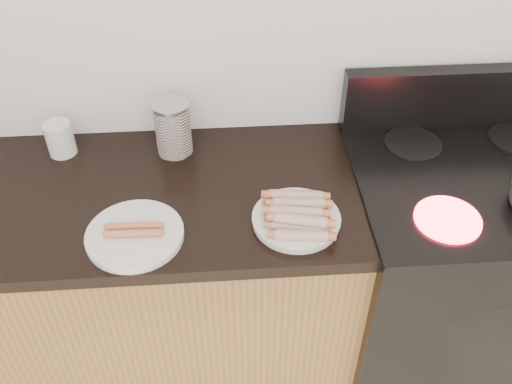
{
  "coord_description": "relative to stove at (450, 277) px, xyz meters",
  "views": [
    {
      "loc": [
        0.01,
        0.44,
        2.0
      ],
      "look_at": [
        0.1,
        1.62,
        0.95
      ],
      "focal_mm": 40.0,
      "sensor_mm": 36.0,
      "label": 1
    }
  ],
  "objects": [
    {
      "name": "stove",
      "position": [
        0.0,
        0.0,
        0.0
      ],
      "size": [
        0.76,
        0.65,
        0.91
      ],
      "color": "black",
      "rests_on": "floor"
    },
    {
      "name": "side_plate",
      "position": [
        -1.01,
        -0.16,
        0.45
      ],
      "size": [
        0.33,
        0.33,
        0.02
      ],
      "primitive_type": "cylinder",
      "rotation": [
        0.0,
        0.0,
        -0.33
      ],
      "color": "white",
      "rests_on": "counter_slab"
    },
    {
      "name": "burner_far_left",
      "position": [
        -0.17,
        0.17,
        0.46
      ],
      "size": [
        0.18,
        0.18,
        0.01
      ],
      "primitive_type": "cylinder",
      "color": "black",
      "rests_on": "stove"
    },
    {
      "name": "plain_sausages",
      "position": [
        -1.01,
        -0.16,
        0.47
      ],
      "size": [
        0.14,
        0.05,
        0.02
      ],
      "rotation": [
        0.0,
        0.0,
        -0.03
      ],
      "color": "#C67533",
      "rests_on": "side_plate"
    },
    {
      "name": "mug",
      "position": [
        -1.27,
        0.23,
        0.5
      ],
      "size": [
        0.1,
        0.1,
        0.11
      ],
      "primitive_type": "cylinder",
      "rotation": [
        0.0,
        0.0,
        0.2
      ],
      "color": "white",
      "rests_on": "counter_slab"
    },
    {
      "name": "stove_panel",
      "position": [
        0.0,
        0.28,
        0.55
      ],
      "size": [
        0.76,
        0.06,
        0.2
      ],
      "primitive_type": "cube",
      "color": "black",
      "rests_on": "stove"
    },
    {
      "name": "cabinet_base",
      "position": [
        -1.48,
        0.01,
        -0.03
      ],
      "size": [
        2.2,
        0.59,
        0.86
      ],
      "primitive_type": "cube",
      "color": "#97622D",
      "rests_on": "floor"
    },
    {
      "name": "wall_back",
      "position": [
        -0.78,
        0.32,
        0.84
      ],
      "size": [
        4.0,
        0.04,
        2.6
      ],
      "primitive_type": "cube",
      "color": "silver",
      "rests_on": "ground"
    },
    {
      "name": "burner_near_left",
      "position": [
        -0.17,
        -0.17,
        0.46
      ],
      "size": [
        0.18,
        0.18,
        0.01
      ],
      "primitive_type": "cylinder",
      "color": "#FF1E2D",
      "rests_on": "stove"
    },
    {
      "name": "main_plate",
      "position": [
        -0.58,
        -0.14,
        0.45
      ],
      "size": [
        0.31,
        0.31,
        0.02
      ],
      "primitive_type": "cylinder",
      "rotation": [
        0.0,
        0.0,
        -0.42
      ],
      "color": "white",
      "rests_on": "counter_slab"
    },
    {
      "name": "canister",
      "position": [
        -0.92,
        0.21,
        0.53
      ],
      "size": [
        0.11,
        0.11,
        0.17
      ],
      "rotation": [
        0.0,
        0.0,
        0.31
      ],
      "color": "silver",
      "rests_on": "counter_slab"
    },
    {
      "name": "hotdog_pile",
      "position": [
        -0.58,
        -0.14,
        0.48
      ],
      "size": [
        0.14,
        0.21,
        0.05
      ],
      "rotation": [
        0.0,
        0.0,
        -0.18
      ],
      "color": "#A33722",
      "rests_on": "main_plate"
    }
  ]
}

